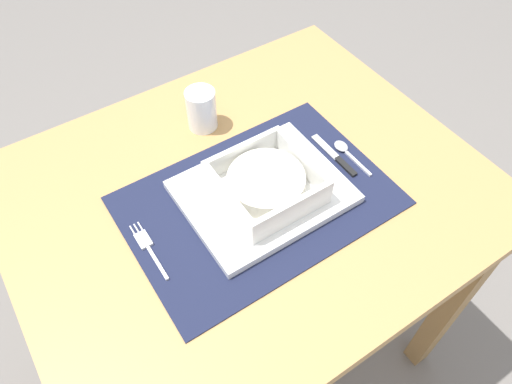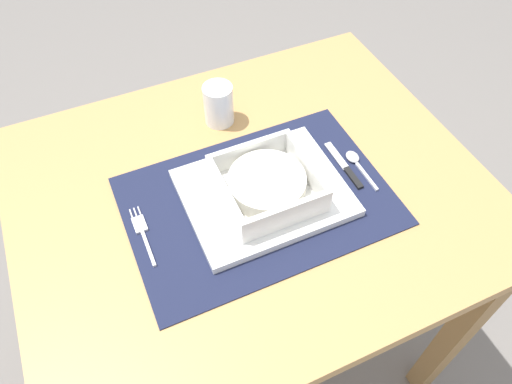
% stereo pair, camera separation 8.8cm
% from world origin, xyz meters
% --- Properties ---
extents(ground_plane, '(6.00, 6.00, 0.00)m').
position_xyz_m(ground_plane, '(0.00, 0.00, 0.00)').
color(ground_plane, slate).
extents(dining_table, '(0.89, 0.73, 0.75)m').
position_xyz_m(dining_table, '(0.00, 0.00, 0.63)').
color(dining_table, '#B2844C').
rests_on(dining_table, ground).
extents(placemat, '(0.48, 0.33, 0.00)m').
position_xyz_m(placemat, '(-0.00, -0.04, 0.75)').
color(placemat, '#191E38').
rests_on(placemat, dining_table).
extents(serving_plate, '(0.29, 0.24, 0.02)m').
position_xyz_m(serving_plate, '(0.01, -0.03, 0.76)').
color(serving_plate, white).
rests_on(serving_plate, placemat).
extents(porridge_bowl, '(0.17, 0.17, 0.06)m').
position_xyz_m(porridge_bowl, '(0.02, -0.04, 0.79)').
color(porridge_bowl, white).
rests_on(porridge_bowl, serving_plate).
extents(fork, '(0.02, 0.13, 0.00)m').
position_xyz_m(fork, '(-0.22, -0.02, 0.75)').
color(fork, silver).
rests_on(fork, placemat).
extents(spoon, '(0.02, 0.11, 0.01)m').
position_xyz_m(spoon, '(0.21, -0.03, 0.76)').
color(spoon, silver).
rests_on(spoon, placemat).
extents(butter_knife, '(0.01, 0.13, 0.01)m').
position_xyz_m(butter_knife, '(0.19, -0.03, 0.75)').
color(butter_knife, black).
rests_on(butter_knife, placemat).
extents(drinking_glass, '(0.06, 0.06, 0.09)m').
position_xyz_m(drinking_glass, '(0.02, 0.20, 0.79)').
color(drinking_glass, white).
rests_on(drinking_glass, dining_table).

